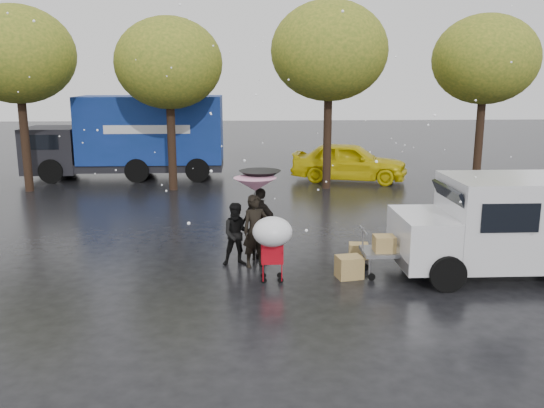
{
  "coord_description": "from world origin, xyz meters",
  "views": [
    {
      "loc": [
        -0.75,
        -12.16,
        4.35
      ],
      "look_at": [
        -0.1,
        1.0,
        1.4
      ],
      "focal_mm": 38.0,
      "sensor_mm": 36.0,
      "label": 1
    }
  ],
  "objects_px": {
    "person_black": "(260,225)",
    "vendor_cart": "(400,244)",
    "person_pink": "(255,231)",
    "blue_truck": "(132,137)",
    "shopping_cart": "(272,235)",
    "white_van": "(515,224)",
    "yellow_taxi": "(349,162)"
  },
  "relations": [
    {
      "from": "yellow_taxi",
      "to": "vendor_cart",
      "type": "bearing_deg",
      "value": -168.67
    },
    {
      "from": "person_black",
      "to": "white_van",
      "type": "height_order",
      "value": "white_van"
    },
    {
      "from": "person_pink",
      "to": "white_van",
      "type": "bearing_deg",
      "value": -28.2
    },
    {
      "from": "person_pink",
      "to": "vendor_cart",
      "type": "height_order",
      "value": "person_pink"
    },
    {
      "from": "person_pink",
      "to": "blue_truck",
      "type": "bearing_deg",
      "value": 92.31
    },
    {
      "from": "white_van",
      "to": "person_black",
      "type": "bearing_deg",
      "value": 167.22
    },
    {
      "from": "vendor_cart",
      "to": "shopping_cart",
      "type": "xyz_separation_m",
      "value": [
        -2.84,
        -0.37,
        0.34
      ]
    },
    {
      "from": "white_van",
      "to": "yellow_taxi",
      "type": "xyz_separation_m",
      "value": [
        -1.54,
        11.77,
        -0.35
      ]
    },
    {
      "from": "person_pink",
      "to": "yellow_taxi",
      "type": "distance_m",
      "value": 11.72
    },
    {
      "from": "blue_truck",
      "to": "person_black",
      "type": "bearing_deg",
      "value": -66.34
    },
    {
      "from": "person_black",
      "to": "shopping_cart",
      "type": "height_order",
      "value": "person_black"
    },
    {
      "from": "person_black",
      "to": "blue_truck",
      "type": "xyz_separation_m",
      "value": [
        -5.14,
        11.73,
        0.87
      ]
    },
    {
      "from": "shopping_cart",
      "to": "yellow_taxi",
      "type": "xyz_separation_m",
      "value": [
        3.84,
        12.09,
        -0.25
      ]
    },
    {
      "from": "person_pink",
      "to": "shopping_cart",
      "type": "height_order",
      "value": "person_pink"
    },
    {
      "from": "shopping_cart",
      "to": "blue_truck",
      "type": "height_order",
      "value": "blue_truck"
    },
    {
      "from": "white_van",
      "to": "yellow_taxi",
      "type": "height_order",
      "value": "white_van"
    },
    {
      "from": "vendor_cart",
      "to": "yellow_taxi",
      "type": "distance_m",
      "value": 11.77
    },
    {
      "from": "shopping_cart",
      "to": "white_van",
      "type": "distance_m",
      "value": 5.39
    },
    {
      "from": "person_pink",
      "to": "shopping_cart",
      "type": "distance_m",
      "value": 1.2
    },
    {
      "from": "shopping_cart",
      "to": "blue_truck",
      "type": "distance_m",
      "value": 14.36
    },
    {
      "from": "person_black",
      "to": "shopping_cart",
      "type": "bearing_deg",
      "value": 137.75
    },
    {
      "from": "shopping_cart",
      "to": "white_van",
      "type": "relative_size",
      "value": 0.3
    },
    {
      "from": "person_black",
      "to": "blue_truck",
      "type": "bearing_deg",
      "value": -26.09
    },
    {
      "from": "vendor_cart",
      "to": "blue_truck",
      "type": "xyz_separation_m",
      "value": [
        -8.19,
        12.94,
        1.03
      ]
    },
    {
      "from": "person_black",
      "to": "yellow_taxi",
      "type": "height_order",
      "value": "person_black"
    },
    {
      "from": "person_black",
      "to": "yellow_taxi",
      "type": "bearing_deg",
      "value": -70.83
    },
    {
      "from": "shopping_cart",
      "to": "white_van",
      "type": "height_order",
      "value": "white_van"
    },
    {
      "from": "person_black",
      "to": "vendor_cart",
      "type": "distance_m",
      "value": 3.29
    },
    {
      "from": "white_van",
      "to": "yellow_taxi",
      "type": "bearing_deg",
      "value": 97.44
    },
    {
      "from": "person_pink",
      "to": "blue_truck",
      "type": "relative_size",
      "value": 0.2
    },
    {
      "from": "blue_truck",
      "to": "yellow_taxi",
      "type": "bearing_deg",
      "value": -7.57
    },
    {
      "from": "person_pink",
      "to": "white_van",
      "type": "distance_m",
      "value": 5.78
    }
  ]
}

